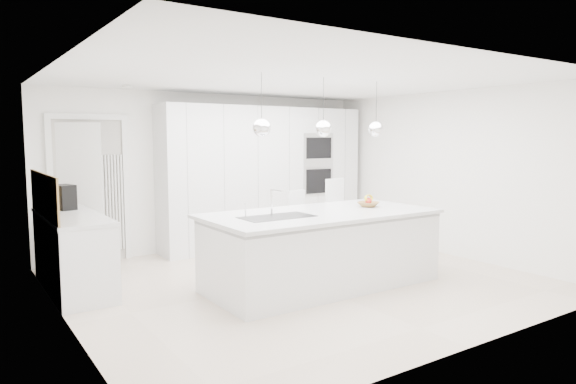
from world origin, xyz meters
TOP-DOWN VIEW (x-y plane):
  - floor at (0.00, 0.00)m, footprint 5.50×5.50m
  - wall_back at (0.00, 2.50)m, footprint 5.50×0.00m
  - wall_left at (-2.75, 0.00)m, footprint 0.00×5.00m
  - ceiling at (0.00, 0.00)m, footprint 5.50×5.50m
  - tall_cabinets at (0.80, 2.20)m, footprint 3.60×0.60m
  - oven_stack at (1.70, 1.89)m, footprint 0.62×0.04m
  - doorway_frame at (-1.95, 2.47)m, footprint 1.11×0.08m
  - hallway_door at (-2.20, 2.42)m, footprint 0.76×0.38m
  - radiator at (-1.63, 2.46)m, footprint 0.32×0.04m
  - left_base_cabinets at (-2.45, 1.20)m, footprint 0.60×1.80m
  - left_worktop at (-2.45, 1.20)m, footprint 0.62×1.82m
  - oak_backsplash at (-2.74, 1.20)m, footprint 0.02×1.80m
  - island_base at (0.10, -0.30)m, footprint 2.80×1.20m
  - island_worktop at (0.10, -0.25)m, footprint 2.84×1.40m
  - island_sink at (-0.55, -0.30)m, footprint 0.84×0.44m
  - island_tap at (-0.50, -0.10)m, footprint 0.02×0.02m
  - pendant_left at (-0.75, -0.30)m, footprint 0.20×0.20m
  - pendant_mid at (0.10, -0.30)m, footprint 0.20×0.20m
  - pendant_right at (0.95, -0.30)m, footprint 0.20×0.20m
  - fruit_bowl at (0.90, -0.24)m, footprint 0.35×0.35m
  - espresso_machine at (-2.43, 1.69)m, footprint 0.25×0.33m
  - bar_stool_left at (0.49, 0.69)m, footprint 0.44×0.54m
  - bar_stool_right at (1.22, 0.70)m, footprint 0.45×0.58m
  - apple_a at (0.87, -0.27)m, footprint 0.08×0.08m
  - apple_b at (0.91, -0.22)m, footprint 0.09×0.09m
  - banana_bunch at (0.91, -0.23)m, footprint 0.22×0.16m

SIDE VIEW (x-z plane):
  - floor at x=0.00m, z-range 0.00..0.00m
  - left_base_cabinets at x=-2.45m, z-range 0.00..0.86m
  - island_base at x=0.10m, z-range 0.00..0.86m
  - bar_stool_left at x=0.49m, z-range 0.00..1.04m
  - bar_stool_right at x=1.22m, z-range 0.00..1.17m
  - island_sink at x=-0.55m, z-range 0.73..0.91m
  - radiator at x=-1.63m, z-range 0.15..1.55m
  - left_worktop at x=-2.45m, z-range 0.86..0.90m
  - island_worktop at x=0.10m, z-range 0.86..0.90m
  - fruit_bowl at x=0.90m, z-range 0.90..0.97m
  - apple_a at x=0.87m, z-range 0.93..1.01m
  - apple_b at x=0.91m, z-range 0.93..1.02m
  - hallway_door at x=-2.20m, z-range 0.00..2.00m
  - banana_bunch at x=0.91m, z-range 0.91..1.11m
  - doorway_frame at x=-1.95m, z-range -0.04..2.09m
  - island_tap at x=-0.50m, z-range 0.90..1.20m
  - espresso_machine at x=-2.43m, z-range 0.90..1.21m
  - tall_cabinets at x=0.80m, z-range 0.00..2.30m
  - oak_backsplash at x=-2.74m, z-range 0.90..1.40m
  - wall_back at x=0.00m, z-range -1.50..4.00m
  - wall_left at x=-2.75m, z-range -1.25..3.75m
  - oven_stack at x=1.70m, z-range 0.83..1.88m
  - pendant_left at x=-0.75m, z-range 1.80..2.00m
  - pendant_mid at x=0.10m, z-range 1.80..2.00m
  - pendant_right at x=0.95m, z-range 1.80..2.00m
  - ceiling at x=0.00m, z-range 2.50..2.50m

